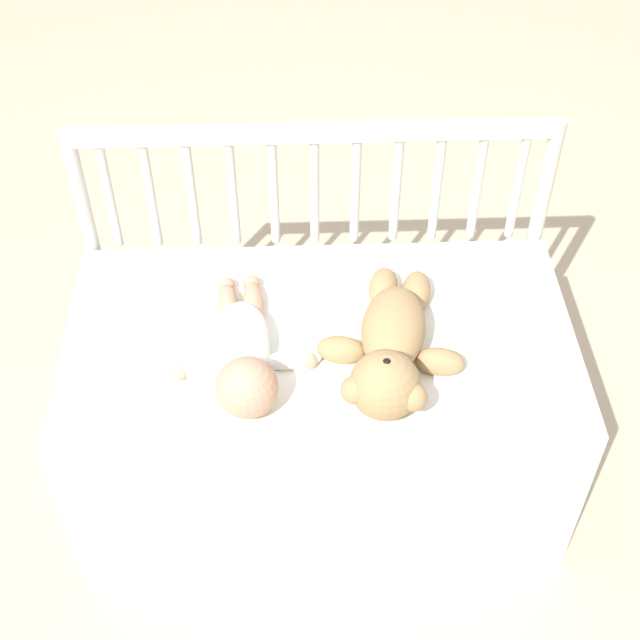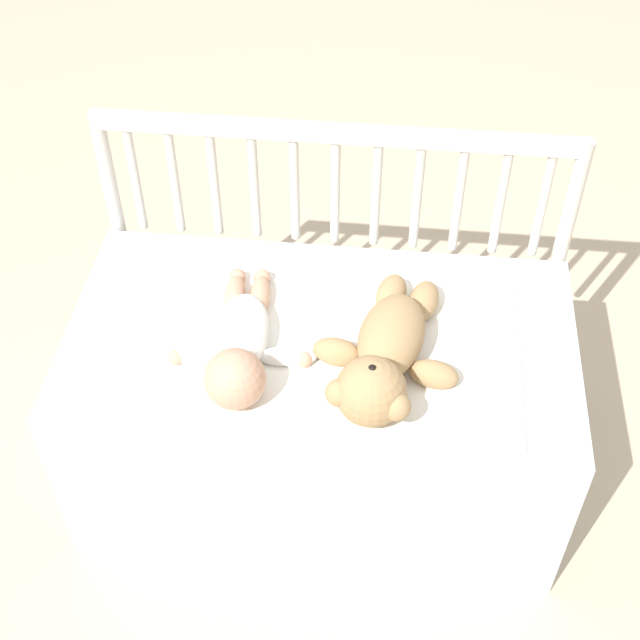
% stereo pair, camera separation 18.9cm
% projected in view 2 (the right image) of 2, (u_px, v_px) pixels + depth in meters
% --- Properties ---
extents(ground_plane, '(12.00, 12.00, 0.00)m').
position_uv_depth(ground_plane, '(321.00, 464.00, 2.29)').
color(ground_plane, '#C6B293').
extents(crib_mattress, '(1.12, 0.60, 0.48)m').
position_uv_depth(crib_mattress, '(321.00, 405.00, 2.12)').
color(crib_mattress, silver).
rests_on(crib_mattress, ground_plane).
extents(crib_rail, '(1.12, 0.04, 0.81)m').
position_uv_depth(crib_rail, '(335.00, 211.00, 2.11)').
color(crib_rail, beige).
rests_on(crib_rail, ground_plane).
extents(blanket, '(0.86, 0.51, 0.01)m').
position_uv_depth(blanket, '(317.00, 342.00, 1.93)').
color(blanket, white).
rests_on(blanket, crib_mattress).
extents(teddy_bear, '(0.32, 0.45, 0.15)m').
position_uv_depth(teddy_bear, '(385.00, 355.00, 1.83)').
color(teddy_bear, tan).
rests_on(teddy_bear, crib_mattress).
extents(baby, '(0.32, 0.43, 0.13)m').
position_uv_depth(baby, '(240.00, 347.00, 1.86)').
color(baby, white).
rests_on(baby, crib_mattress).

